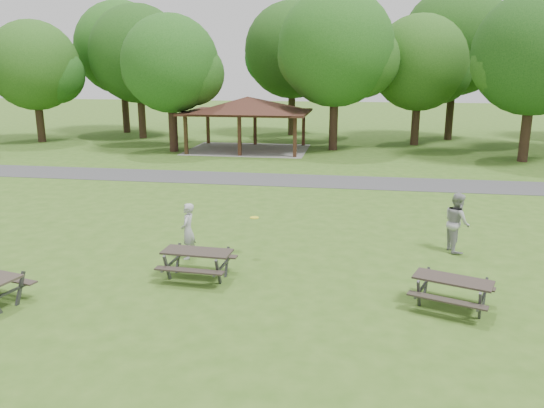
{
  "coord_description": "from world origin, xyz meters",
  "views": [
    {
      "loc": [
        3.76,
        -12.97,
        5.75
      ],
      "look_at": [
        1.0,
        4.0,
        1.3
      ],
      "focal_mm": 35.0,
      "sensor_mm": 36.0,
      "label": 1
    }
  ],
  "objects": [
    {
      "name": "tree_deep_b",
      "position": [
        -1.9,
        33.03,
        6.89
      ],
      "size": [
        8.4,
        8.0,
        11.13
      ],
      "color": "black",
      "rests_on": "ground"
    },
    {
      "name": "ground",
      "position": [
        0.0,
        0.0,
        0.0
      ],
      "size": [
        160.0,
        160.0,
        0.0
      ],
      "primitive_type": "plane",
      "color": "#395F1B",
      "rests_on": "ground"
    },
    {
      "name": "picnic_table_middle",
      "position": [
        -0.53,
        0.43,
        0.61
      ],
      "size": [
        2.0,
        1.65,
        0.83
      ],
      "color": "#2C2520",
      "rests_on": "ground"
    },
    {
      "name": "asphalt_path",
      "position": [
        0.0,
        14.0,
        0.01
      ],
      "size": [
        120.0,
        3.2,
        0.02
      ],
      "primitive_type": "cube",
      "color": "#3F3F41",
      "rests_on": "ground"
    },
    {
      "name": "tree_deep_c",
      "position": [
        11.1,
        32.03,
        7.44
      ],
      "size": [
        8.82,
        8.4,
        11.9
      ],
      "color": "black",
      "rests_on": "ground"
    },
    {
      "name": "tree_deep_a",
      "position": [
        -16.9,
        32.53,
        7.13
      ],
      "size": [
        8.4,
        8.0,
        11.38
      ],
      "color": "black",
      "rests_on": "ground"
    },
    {
      "name": "tree_row_d",
      "position": [
        -8.92,
        22.53,
        5.77
      ],
      "size": [
        6.93,
        6.6,
        9.27
      ],
      "color": "black",
      "rests_on": "ground"
    },
    {
      "name": "tree_row_c",
      "position": [
        -13.9,
        29.03,
        6.54
      ],
      "size": [
        8.19,
        7.8,
        10.67
      ],
      "color": "#311F16",
      "rests_on": "ground"
    },
    {
      "name": "picnic_table_far",
      "position": [
        6.18,
        -0.43,
        0.59
      ],
      "size": [
        2.23,
        2.02,
        0.8
      ],
      "color": "#2D2520",
      "rests_on": "ground"
    },
    {
      "name": "frisbee_thrower",
      "position": [
        -1.28,
        1.93,
        0.87
      ],
      "size": [
        0.43,
        0.65,
        1.75
      ],
      "primitive_type": "imported",
      "rotation": [
        0.0,
        0.0,
        -1.55
      ],
      "color": "#ABABAD",
      "rests_on": "ground"
    },
    {
      "name": "tree_row_f",
      "position": [
        8.09,
        28.53,
        5.84
      ],
      "size": [
        7.35,
        7.0,
        9.55
      ],
      "color": "black",
      "rests_on": "ground"
    },
    {
      "name": "pavilion",
      "position": [
        -4.0,
        24.0,
        3.06
      ],
      "size": [
        8.6,
        7.01,
        3.76
      ],
      "color": "#322112",
      "rests_on": "ground"
    },
    {
      "name": "frisbee_in_flight",
      "position": [
        0.71,
        2.42,
        1.26
      ],
      "size": [
        0.34,
        0.34,
        0.02
      ],
      "color": "yellow",
      "rests_on": "ground"
    },
    {
      "name": "frisbee_catcher",
      "position": [
        6.99,
        3.96,
        0.96
      ],
      "size": [
        0.91,
        1.06,
        1.92
      ],
      "primitive_type": "imported",
      "rotation": [
        0.0,
        0.0,
        1.79
      ],
      "color": "#9D9DA0",
      "rests_on": "ground"
    },
    {
      "name": "tree_row_g",
      "position": [
        14.09,
        22.03,
        6.33
      ],
      "size": [
        7.77,
        7.4,
        10.25
      ],
      "color": "black",
      "rests_on": "ground"
    },
    {
      "name": "tree_row_b",
      "position": [
        -20.92,
        25.53,
        5.67
      ],
      "size": [
        7.14,
        6.8,
        9.28
      ],
      "color": "black",
      "rests_on": "ground"
    },
    {
      "name": "tree_row_e",
      "position": [
        2.1,
        25.03,
        6.78
      ],
      "size": [
        8.4,
        8.0,
        11.02
      ],
      "color": "black",
      "rests_on": "ground"
    }
  ]
}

